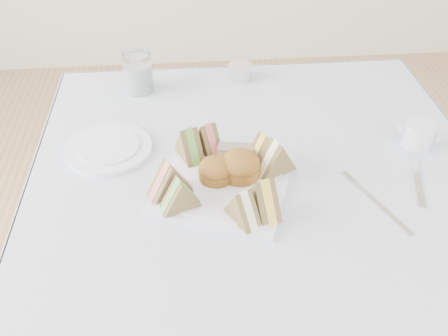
{
  "coord_description": "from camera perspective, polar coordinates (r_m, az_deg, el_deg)",
  "views": [
    {
      "loc": [
        -0.15,
        -0.83,
        1.45
      ],
      "look_at": [
        -0.08,
        -0.03,
        0.8
      ],
      "focal_mm": 40.0,
      "sensor_mm": 36.0,
      "label": 1
    }
  ],
  "objects": [
    {
      "name": "scone_right",
      "position": [
        1.06,
        1.88,
        0.29
      ],
      "size": [
        0.09,
        0.09,
        0.06
      ],
      "primitive_type": "cylinder",
      "rotation": [
        0.0,
        0.0,
        0.09
      ],
      "color": "#A47424",
      "rests_on": "serving_plate"
    },
    {
      "name": "side_plate",
      "position": [
        1.2,
        -13.02,
        2.2
      ],
      "size": [
        0.25,
        0.25,
        0.01
      ],
      "primitive_type": "cylinder",
      "rotation": [
        0.0,
        0.0,
        0.31
      ],
      "color": "white",
      "rests_on": "tablecloth"
    },
    {
      "name": "sandwich_fr_b",
      "position": [
        0.96,
        2.17,
        -4.27
      ],
      "size": [
        0.07,
        0.09,
        0.07
      ],
      "primitive_type": null,
      "rotation": [
        0.0,
        0.0,
        -1.06
      ],
      "color": "brown",
      "rests_on": "serving_plate"
    },
    {
      "name": "serving_plate",
      "position": [
        1.07,
        0.0,
        -1.83
      ],
      "size": [
        0.34,
        0.34,
        0.01
      ],
      "primitive_type": "cube",
      "rotation": [
        0.0,
        0.0,
        -0.35
      ],
      "color": "white",
      "rests_on": "tablecloth"
    },
    {
      "name": "sandwich_br_b",
      "position": [
        1.11,
        4.52,
        2.42
      ],
      "size": [
        0.09,
        0.07,
        0.07
      ],
      "primitive_type": null,
      "rotation": [
        0.0,
        0.0,
        -2.6
      ],
      "color": "brown",
      "rests_on": "serving_plate"
    },
    {
      "name": "scone_left",
      "position": [
        1.06,
        -0.93,
        -0.23
      ],
      "size": [
        0.1,
        0.1,
        0.05
      ],
      "primitive_type": "cylinder",
      "rotation": [
        0.0,
        0.0,
        -0.42
      ],
      "color": "#A47424",
      "rests_on": "serving_plate"
    },
    {
      "name": "sandwich_bl_a",
      "position": [
        1.11,
        -3.99,
        2.89
      ],
      "size": [
        0.07,
        0.1,
        0.08
      ],
      "primitive_type": null,
      "rotation": [
        0.0,
        0.0,
        1.93
      ],
      "color": "brown",
      "rests_on": "serving_plate"
    },
    {
      "name": "sandwich_fr_a",
      "position": [
        0.98,
        4.55,
        -3.13
      ],
      "size": [
        0.07,
        0.1,
        0.08
      ],
      "primitive_type": null,
      "rotation": [
        0.0,
        0.0,
        -1.25
      ],
      "color": "brown",
      "rests_on": "serving_plate"
    },
    {
      "name": "table",
      "position": [
        1.38,
        3.45,
        -12.85
      ],
      "size": [
        0.9,
        0.9,
        0.74
      ],
      "primitive_type": "cube",
      "color": "brown",
      "rests_on": "floor"
    },
    {
      "name": "sandwich_fl_a",
      "position": [
        1.02,
        -6.25,
        -1.16
      ],
      "size": [
        0.1,
        0.08,
        0.08
      ],
      "primitive_type": null,
      "rotation": [
        0.0,
        0.0,
        0.42
      ],
      "color": "brown",
      "rests_on": "serving_plate"
    },
    {
      "name": "pastry_slice",
      "position": [
        1.11,
        1.32,
        1.72
      ],
      "size": [
        0.08,
        0.04,
        0.04
      ],
      "primitive_type": "cube",
      "rotation": [
        0.0,
        0.0,
        -0.16
      ],
      "color": "tan",
      "rests_on": "serving_plate"
    },
    {
      "name": "sandwich_br_a",
      "position": [
        1.07,
        5.92,
        1.33
      ],
      "size": [
        0.1,
        0.08,
        0.08
      ],
      "primitive_type": null,
      "rotation": [
        0.0,
        0.0,
        -2.67
      ],
      "color": "brown",
      "rests_on": "serving_plate"
    },
    {
      "name": "tablecloth",
      "position": [
        1.11,
        4.19,
        -0.87
      ],
      "size": [
        1.02,
        1.02,
        0.01
      ],
      "primitive_type": "cube",
      "color": "silver",
      "rests_on": "table"
    },
    {
      "name": "water_glass",
      "position": [
        1.39,
        -9.76,
        10.73
      ],
      "size": [
        0.1,
        0.1,
        0.11
      ],
      "primitive_type": "cylinder",
      "rotation": [
        0.0,
        0.0,
        0.37
      ],
      "color": "white",
      "rests_on": "tablecloth"
    },
    {
      "name": "fork",
      "position": [
        1.07,
        17.47,
        -4.24
      ],
      "size": [
        0.08,
        0.17,
        0.0
      ],
      "primitive_type": "cube",
      "rotation": [
        0.0,
        0.0,
        0.38
      ],
      "color": "silver",
      "rests_on": "tablecloth"
    },
    {
      "name": "knife",
      "position": [
        1.17,
        21.21,
        -1.07
      ],
      "size": [
        0.07,
        0.19,
        0.0
      ],
      "primitive_type": "cube",
      "rotation": [
        0.0,
        0.0,
        -0.27
      ],
      "color": "silver",
      "rests_on": "tablecloth"
    },
    {
      "name": "tea_strainer",
      "position": [
        1.45,
        1.9,
        10.81
      ],
      "size": [
        0.09,
        0.09,
        0.04
      ],
      "primitive_type": "cylinder",
      "rotation": [
        0.0,
        0.0,
        0.19
      ],
      "color": "silver",
      "rests_on": "tablecloth"
    },
    {
      "name": "creamer_jug",
      "position": [
        1.25,
        21.3,
        3.51
      ],
      "size": [
        0.08,
        0.08,
        0.06
      ],
      "primitive_type": "cylinder",
      "rotation": [
        0.0,
        0.0,
        -0.23
      ],
      "color": "white",
      "rests_on": "tablecloth"
    },
    {
      "name": "sandwich_fl_b",
      "position": [
        0.99,
        -5.07,
        -2.92
      ],
      "size": [
        0.09,
        0.06,
        0.07
      ],
      "primitive_type": null,
      "rotation": [
        0.0,
        0.0,
        0.33
      ],
      "color": "brown",
      "rests_on": "serving_plate"
    },
    {
      "name": "sandwich_bl_b",
      "position": [
        1.13,
        -1.84,
        3.52
      ],
      "size": [
        0.07,
        0.09,
        0.07
      ],
      "primitive_type": null,
      "rotation": [
        0.0,
        0.0,
        2.03
      ],
      "color": "brown",
      "rests_on": "serving_plate"
    }
  ]
}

